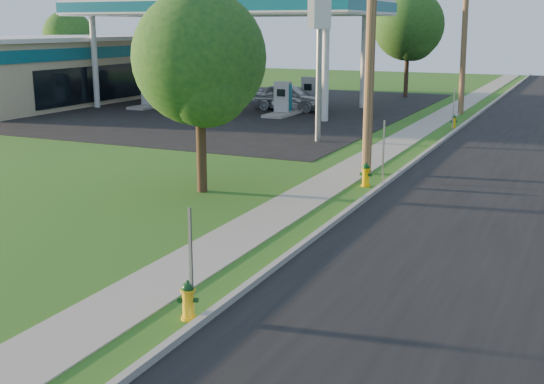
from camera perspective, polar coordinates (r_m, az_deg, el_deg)
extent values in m
cube|color=black|center=(15.94, 18.06, -4.92)|extent=(8.00, 120.00, 0.02)
cube|color=gray|center=(16.79, 4.42, -3.09)|extent=(0.15, 120.00, 0.15)
cube|color=#99978A|center=(17.46, -0.97, -2.59)|extent=(1.50, 120.00, 0.03)
cube|color=black|center=(43.42, -5.93, 7.16)|extent=(26.00, 28.00, 0.02)
cylinder|color=brown|center=(23.06, 8.29, 13.53)|extent=(0.32, 0.32, 9.80)
cylinder|color=brown|center=(40.63, 15.81, 12.98)|extent=(0.49, 0.32, 9.50)
cube|color=gray|center=(11.63, -6.79, -6.08)|extent=(0.05, 0.04, 2.00)
cube|color=gray|center=(22.22, 9.30, 3.38)|extent=(0.05, 0.04, 2.00)
cube|color=gray|center=(34.01, 14.93, 6.65)|extent=(0.05, 0.04, 2.00)
cylinder|color=silver|center=(43.65, -14.61, 10.44)|extent=(0.36, 0.36, 5.50)
cylinder|color=silver|center=(48.94, -9.65, 10.99)|extent=(0.36, 0.36, 5.50)
cylinder|color=silver|center=(36.11, 4.50, 10.24)|extent=(0.36, 0.36, 5.50)
cylinder|color=silver|center=(42.35, 7.68, 10.67)|extent=(0.36, 0.36, 5.50)
cube|color=silver|center=(42.17, -3.71, 15.09)|extent=(18.00, 9.00, 0.90)
cube|color=#0C5B6F|center=(42.17, -3.71, 15.09)|extent=(18.15, 9.15, 0.63)
cube|color=silver|center=(42.16, -3.70, 14.67)|extent=(18.18, 9.18, 0.10)
cube|color=gray|center=(43.09, -10.18, 7.07)|extent=(1.20, 3.20, 0.18)
cube|color=#9EA0A3|center=(43.00, -10.23, 8.34)|extent=(0.90, 0.50, 1.70)
cube|color=#0C5B6F|center=(43.00, -10.23, 8.34)|extent=(0.94, 0.40, 1.50)
cube|color=black|center=(42.75, -10.46, 8.64)|extent=(0.50, 0.02, 0.40)
cube|color=gray|center=(38.68, 0.91, 6.55)|extent=(1.20, 3.20, 0.18)
cube|color=#9EA0A3|center=(38.57, 0.92, 7.96)|extent=(0.90, 0.50, 1.70)
cube|color=#0C5B6F|center=(38.57, 0.92, 7.96)|extent=(0.94, 0.40, 1.50)
cube|color=black|center=(38.30, 0.75, 8.30)|extent=(0.50, 0.02, 0.40)
cube|color=gray|center=(46.41, -7.34, 7.64)|extent=(1.20, 3.20, 0.18)
cube|color=#9EA0A3|center=(46.32, -7.38, 8.82)|extent=(0.90, 0.50, 1.70)
cube|color=#0C5B6F|center=(46.32, -7.38, 8.82)|extent=(0.94, 0.40, 1.50)
cube|color=black|center=(46.07, -7.57, 9.10)|extent=(0.50, 0.02, 0.40)
cube|color=gray|center=(42.34, 3.12, 7.15)|extent=(1.20, 3.20, 0.18)
cube|color=#9EA0A3|center=(42.24, 3.14, 8.45)|extent=(0.90, 0.50, 1.70)
cube|color=#0C5B6F|center=(42.24, 3.14, 8.45)|extent=(0.94, 0.40, 1.50)
cube|color=black|center=(41.97, 3.01, 8.76)|extent=(0.50, 0.02, 0.40)
cube|color=tan|center=(49.76, -17.12, 9.76)|extent=(10.00, 22.00, 4.00)
cube|color=#0C5B6F|center=(46.51, -12.51, 11.41)|extent=(0.06, 22.00, 0.70)
cube|color=black|center=(46.61, -12.38, 9.08)|extent=(0.06, 16.06, 2.20)
cube|color=silver|center=(49.68, -17.29, 12.20)|extent=(10.40, 22.40, 0.25)
cylinder|color=gray|center=(29.63, 3.92, 9.01)|extent=(0.24, 0.24, 5.00)
cube|color=silver|center=(29.55, 4.03, 15.40)|extent=(0.30, 2.00, 2.00)
cylinder|color=#322313|center=(20.61, -5.94, 4.22)|extent=(0.30, 0.30, 3.09)
sphere|color=#19451A|center=(20.35, -6.12, 11.10)|extent=(3.95, 3.95, 3.95)
sphere|color=#19451A|center=(19.93, -5.52, 9.28)|extent=(2.72, 2.72, 2.72)
cylinder|color=#322313|center=(49.69, 11.19, 10.00)|extent=(0.30, 0.30, 3.84)
sphere|color=#19451A|center=(49.60, 11.36, 13.54)|extent=(4.91, 4.91, 4.91)
sphere|color=#19451A|center=(49.22, 11.69, 12.63)|extent=(3.38, 3.38, 3.38)
cylinder|color=#322313|center=(59.29, -16.50, 9.96)|extent=(0.30, 0.30, 3.19)
sphere|color=#19451A|center=(59.20, -16.67, 12.42)|extent=(4.09, 4.09, 4.09)
sphere|color=#19451A|center=(58.72, -16.52, 11.80)|extent=(2.81, 2.81, 2.81)
cylinder|color=yellow|center=(12.03, -6.98, -10.39)|extent=(0.27, 0.27, 0.06)
cylinder|color=yellow|center=(11.92, -7.02, -9.26)|extent=(0.21, 0.21, 0.57)
cylinder|color=yellow|center=(11.83, -7.05, -8.16)|extent=(0.27, 0.27, 0.04)
sphere|color=#103B17|center=(11.82, -7.06, -7.99)|extent=(0.22, 0.22, 0.22)
cylinder|color=#103B17|center=(11.77, -7.07, -7.48)|extent=(0.05, 0.05, 0.06)
cylinder|color=#103B17|center=(11.78, -7.20, -9.17)|extent=(0.13, 0.14, 0.10)
cylinder|color=#103B17|center=(11.93, -7.65, -8.88)|extent=(0.11, 0.11, 0.09)
cylinder|color=#103B17|center=(11.86, -6.40, -8.98)|extent=(0.11, 0.11, 0.09)
cylinder|color=#E6AD05|center=(21.68, 7.83, 0.56)|extent=(0.28, 0.28, 0.06)
cylinder|color=#E6AD05|center=(21.62, 7.85, 1.26)|extent=(0.22, 0.22, 0.61)
cylinder|color=#E6AD05|center=(21.56, 7.87, 1.94)|extent=(0.28, 0.28, 0.04)
sphere|color=#073911|center=(21.55, 7.88, 2.05)|extent=(0.23, 0.23, 0.23)
cylinder|color=#073911|center=(21.53, 7.89, 2.36)|extent=(0.05, 0.05, 0.06)
cylinder|color=#073911|center=(21.48, 7.65, 1.41)|extent=(0.14, 0.15, 0.11)
cylinder|color=#073911|center=(21.67, 7.54, 1.52)|extent=(0.12, 0.11, 0.09)
cylinder|color=#073911|center=(21.53, 8.17, 1.42)|extent=(0.12, 0.11, 0.09)
cylinder|color=yellow|center=(34.97, 14.94, 5.22)|extent=(0.25, 0.25, 0.05)
cylinder|color=yellow|center=(34.93, 14.96, 5.61)|extent=(0.20, 0.20, 0.54)
cylinder|color=yellow|center=(34.90, 14.99, 5.99)|extent=(0.25, 0.25, 0.04)
sphere|color=#0D3A15|center=(34.90, 14.99, 6.05)|extent=(0.21, 0.21, 0.21)
cylinder|color=#0D3A15|center=(34.88, 15.00, 6.23)|extent=(0.05, 0.05, 0.05)
cylinder|color=#0D3A15|center=(34.80, 15.02, 5.70)|extent=(0.14, 0.14, 0.10)
cylinder|color=#0D3A15|center=(34.89, 14.77, 5.73)|extent=(0.12, 0.11, 0.08)
cylinder|color=#0D3A15|center=(34.96, 15.17, 5.72)|extent=(0.12, 0.11, 0.08)
imported|color=maroon|center=(45.09, -7.23, 8.25)|extent=(5.51, 3.78, 1.40)
imported|color=silver|center=(40.99, 1.48, 7.94)|extent=(4.81, 2.24, 1.59)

